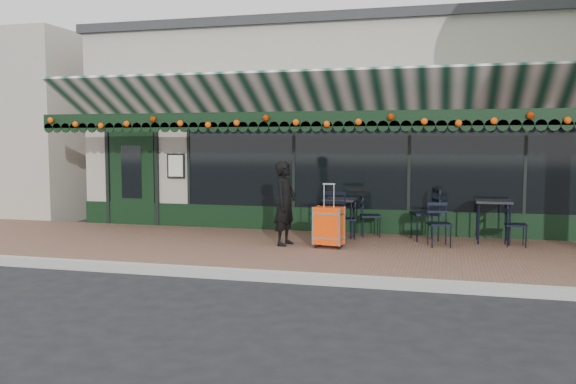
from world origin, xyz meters
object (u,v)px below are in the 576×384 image
(suitcase, at_px, (329,227))
(chair_a_right, at_px, (516,225))
(chair_a_left, at_px, (425,214))
(cafe_table_b, at_px, (340,202))
(chair_a_front, at_px, (439,224))
(chair_b_left, at_px, (346,220))
(chair_b_right, at_px, (371,216))
(woman, at_px, (285,203))
(cafe_table_a, at_px, (493,204))
(chair_b_front, at_px, (332,217))

(suitcase, distance_m, chair_a_right, 3.40)
(chair_a_left, bearing_deg, cafe_table_b, -108.62)
(chair_a_front, bearing_deg, suitcase, -176.15)
(chair_b_left, relative_size, chair_b_right, 0.93)
(woman, distance_m, chair_b_left, 1.43)
(woman, height_order, chair_b_left, woman)
(cafe_table_a, relative_size, chair_b_right, 0.99)
(woman, height_order, chair_a_right, woman)
(cafe_table_b, bearing_deg, chair_b_right, 15.42)
(chair_a_left, distance_m, chair_b_left, 1.51)
(cafe_table_a, xyz_separation_m, chair_a_front, (-0.97, -0.69, -0.32))
(cafe_table_b, relative_size, chair_a_right, 0.99)
(suitcase, height_order, chair_a_left, suitcase)
(chair_a_left, distance_m, chair_a_front, 0.74)
(chair_a_left, height_order, chair_a_front, chair_a_left)
(cafe_table_a, distance_m, cafe_table_b, 2.90)
(chair_a_front, relative_size, chair_b_front, 0.82)
(chair_a_left, bearing_deg, chair_a_right, 60.57)
(woman, distance_m, chair_b_right, 2.01)
(cafe_table_b, bearing_deg, chair_b_left, -58.90)
(chair_b_right, bearing_deg, chair_a_front, -136.15)
(woman, xyz_separation_m, suitcase, (0.83, -0.10, -0.38))
(cafe_table_b, xyz_separation_m, chair_b_right, (0.58, 0.16, -0.28))
(chair_b_front, bearing_deg, chair_a_left, 26.79)
(chair_b_left, relative_size, chair_b_front, 0.78)
(cafe_table_a, height_order, chair_b_left, cafe_table_a)
(chair_a_right, bearing_deg, chair_b_left, 87.03)
(chair_a_right, xyz_separation_m, chair_b_front, (-3.28, -0.51, 0.11))
(cafe_table_b, relative_size, chair_a_front, 0.95)
(suitcase, xyz_separation_m, cafe_table_a, (2.87, 1.34, 0.34))
(chair_a_front, bearing_deg, woman, 176.47)
(chair_b_right, distance_m, chair_b_front, 1.16)
(chair_a_right, distance_m, chair_b_left, 3.11)
(suitcase, bearing_deg, chair_b_left, 91.93)
(woman, relative_size, chair_b_right, 1.89)
(woman, relative_size, cafe_table_b, 2.02)
(chair_b_left, bearing_deg, chair_b_front, -29.55)
(cafe_table_b, relative_size, chair_b_right, 0.94)
(chair_a_left, bearing_deg, chair_b_right, -117.33)
(chair_a_left, xyz_separation_m, chair_a_front, (0.28, -0.68, -0.10))
(cafe_table_a, height_order, chair_a_right, cafe_table_a)
(suitcase, relative_size, chair_a_right, 1.50)
(suitcase, bearing_deg, chair_a_right, 26.73)
(woman, height_order, cafe_table_b, woman)
(woman, relative_size, chair_a_right, 2.01)
(suitcase, relative_size, cafe_table_a, 1.43)
(chair_a_right, relative_size, chair_b_left, 1.01)
(chair_a_front, height_order, chair_b_left, chair_a_front)
(cafe_table_b, bearing_deg, chair_a_front, -19.64)
(suitcase, distance_m, chair_a_front, 2.01)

